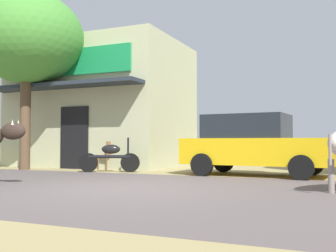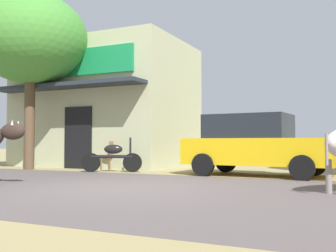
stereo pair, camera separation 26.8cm
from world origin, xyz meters
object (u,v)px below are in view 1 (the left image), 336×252
Objects in this scene: parked_hatchback_car at (254,144)px; cafe_chair_near_tree at (108,154)px; roadside_tree at (26,38)px; parked_motorcycle at (110,157)px.

cafe_chair_near_tree is at bearing 175.44° from parked_hatchback_car.
roadside_tree reaches higher than parked_motorcycle.
parked_hatchback_car is 2.34× the size of parked_motorcycle.
parked_hatchback_car is 4.38× the size of cafe_chair_near_tree.
parked_hatchback_car is at bearing 5.14° from roadside_tree.
parked_hatchback_car is 4.89m from cafe_chair_near_tree.
roadside_tree is 5.01m from parked_motorcycle.
roadside_tree reaches higher than cafe_chair_near_tree.
parked_motorcycle is at bearing -54.36° from cafe_chair_near_tree.
roadside_tree reaches higher than parked_hatchback_car.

